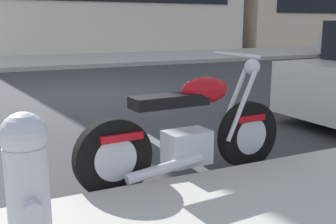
# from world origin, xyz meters

# --- Properties ---
(ground_plane) EXTENTS (260.00, 260.00, 0.00)m
(ground_plane) POSITION_xyz_m (0.00, 0.00, 0.00)
(ground_plane) COLOR #333335
(sidewalk_far_curb) EXTENTS (120.00, 5.00, 0.14)m
(sidewalk_far_curb) POSITION_xyz_m (12.00, 7.39, 0.07)
(sidewalk_far_curb) COLOR #ADA89E
(sidewalk_far_curb) RESTS_ON ground
(parking_stall_stripe) EXTENTS (0.12, 2.20, 0.01)m
(parking_stall_stripe) POSITION_xyz_m (0.00, -4.29, 0.00)
(parking_stall_stripe) COLOR silver
(parking_stall_stripe) RESTS_ON ground
(parked_motorcycle) EXTENTS (2.06, 0.62, 1.13)m
(parked_motorcycle) POSITION_xyz_m (-0.24, -4.79, 0.43)
(parked_motorcycle) COLOR black
(parked_motorcycle) RESTS_ON ground
(fire_hydrant) EXTENTS (0.24, 0.36, 0.81)m
(fire_hydrant) POSITION_xyz_m (-1.72, -5.75, 0.57)
(fire_hydrant) COLOR #B7B7BC
(fire_hydrant) RESTS_ON sidewalk_near_curb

